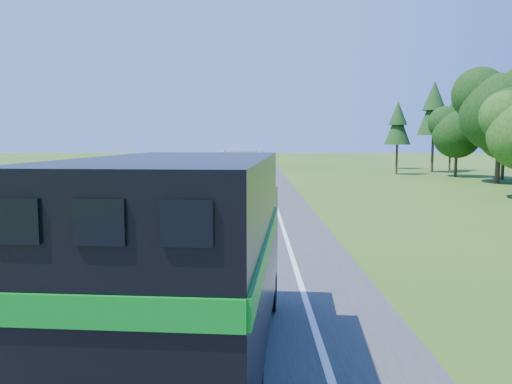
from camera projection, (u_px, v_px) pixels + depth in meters
road at (215, 177)px, 53.17m from camera, size 15.00×260.00×0.04m
lane_markings at (215, 177)px, 53.16m from camera, size 11.15×260.00×0.01m
horse_truck at (190, 261)px, 8.06m from camera, size 3.21×8.41×3.65m
white_suv at (165, 172)px, 46.37m from camera, size 2.99×6.48×1.80m
far_car at (222, 153)px, 122.34m from camera, size 1.90×4.51×1.52m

